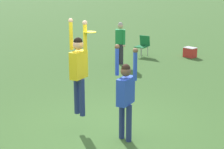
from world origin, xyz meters
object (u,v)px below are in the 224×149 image
object	(u,v)px
frisbee	(90,32)
cooler_box	(190,52)
person_defending	(126,92)
camping_chair_2	(143,44)
person_spectator_near	(120,40)
person_jumping	(79,65)

from	to	relation	value
frisbee	cooler_box	size ratio (longest dim) A/B	0.57
cooler_box	person_defending	bearing A→B (deg)	-63.02
camping_chair_2	person_spectator_near	xyz separation A→B (m)	(0.37, -1.66, 0.45)
frisbee	cooler_box	bearing A→B (deg)	111.48
camping_chair_2	cooler_box	world-z (taller)	camping_chair_2
person_defending	person_spectator_near	distance (m)	6.75
person_jumping	person_spectator_near	world-z (taller)	person_jumping
frisbee	camping_chair_2	world-z (taller)	frisbee
frisbee	camping_chair_2	bearing A→B (deg)	124.84
camping_chair_2	person_spectator_near	bearing A→B (deg)	88.47
person_jumping	person_defending	bearing A→B (deg)	-90.00
person_defending	cooler_box	bearing A→B (deg)	-171.73
person_jumping	frisbee	world-z (taller)	person_jumping
person_spectator_near	person_jumping	bearing A→B (deg)	-94.75
person_jumping	person_spectator_near	bearing A→B (deg)	19.28
person_jumping	person_defending	xyz separation A→B (m)	(1.08, 0.37, -0.42)
person_jumping	camping_chair_2	distance (m)	7.92
person_defending	cooler_box	xyz separation A→B (m)	(-3.83, 7.53, -0.86)
camping_chair_2	person_spectator_near	size ratio (longest dim) A/B	0.54
person_jumping	person_spectator_near	size ratio (longest dim) A/B	1.32
person_jumping	camping_chair_2	world-z (taller)	person_jumping
person_defending	camping_chair_2	bearing A→B (deg)	-158.33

